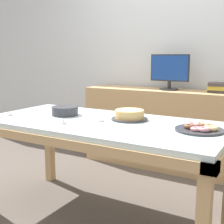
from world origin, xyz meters
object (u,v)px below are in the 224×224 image
(computer_monitor, at_px, (170,72))
(pastry_platter, at_px, (200,128))
(tealight_right_edge, at_px, (64,123))
(tealight_near_cakes, at_px, (189,121))
(cake_chocolate_round, at_px, (129,115))
(tealight_left_edge, at_px, (101,120))
(plate_stack, at_px, (65,111))
(tealight_near_front, at_px, (10,115))
(tealight_centre, at_px, (63,106))
(book_stack, at_px, (219,87))

(computer_monitor, bearing_deg, pastry_platter, -62.14)
(tealight_right_edge, distance_m, tealight_near_cakes, 0.89)
(cake_chocolate_round, relative_size, tealight_left_edge, 6.75)
(tealight_near_cakes, bearing_deg, computer_monitor, 117.08)
(pastry_platter, bearing_deg, plate_stack, -179.63)
(tealight_right_edge, xyz_separation_m, tealight_left_edge, (0.18, 0.20, 0.00))
(tealight_near_front, height_order, tealight_centre, same)
(book_stack, xyz_separation_m, plate_stack, (-0.93, -1.27, -0.12))
(book_stack, xyz_separation_m, tealight_near_front, (-1.29, -1.51, -0.15))
(pastry_platter, relative_size, tealight_near_front, 7.61)
(cake_chocolate_round, distance_m, tealight_near_cakes, 0.43)
(plate_stack, distance_m, tealight_near_front, 0.43)
(pastry_platter, relative_size, tealight_left_edge, 7.61)
(plate_stack, relative_size, tealight_right_edge, 5.25)
(tealight_right_edge, distance_m, tealight_centre, 0.73)
(tealight_near_cakes, bearing_deg, tealight_near_front, -160.65)
(tealight_near_front, xyz_separation_m, tealight_right_edge, (0.56, -0.02, 0.00))
(tealight_right_edge, xyz_separation_m, tealight_centre, (-0.46, 0.56, 0.00))
(tealight_right_edge, height_order, tealight_centre, same)
(computer_monitor, xyz_separation_m, tealight_left_edge, (-0.02, -1.33, -0.29))
(tealight_near_front, xyz_separation_m, tealight_centre, (0.10, 0.54, 0.00))
(tealight_right_edge, bearing_deg, tealight_near_cakes, 32.82)
(computer_monitor, relative_size, cake_chocolate_round, 1.57)
(tealight_near_cakes, bearing_deg, tealight_centre, 176.25)
(cake_chocolate_round, bearing_deg, pastry_platter, -9.22)
(tealight_left_edge, bearing_deg, tealight_right_edge, -132.77)
(tealight_near_front, bearing_deg, cake_chocolate_round, 20.75)
(pastry_platter, bearing_deg, tealight_left_edge, -174.02)
(cake_chocolate_round, distance_m, tealight_right_edge, 0.49)
(plate_stack, bearing_deg, cake_chocolate_round, 10.20)
(computer_monitor, distance_m, tealight_centre, 1.22)
(pastry_platter, height_order, tealight_near_cakes, pastry_platter)
(tealight_left_edge, height_order, tealight_centre, same)
(tealight_near_front, relative_size, tealight_near_cakes, 1.00)
(book_stack, bearing_deg, tealight_right_edge, -115.41)
(cake_chocolate_round, height_order, tealight_right_edge, cake_chocolate_round)
(cake_chocolate_round, bearing_deg, tealight_right_edge, -132.59)
(tealight_right_edge, bearing_deg, cake_chocolate_round, 47.41)
(tealight_right_edge, bearing_deg, computer_monitor, 82.27)
(cake_chocolate_round, distance_m, tealight_centre, 0.82)
(tealight_near_front, bearing_deg, plate_stack, 33.88)
(plate_stack, distance_m, tealight_centre, 0.40)
(cake_chocolate_round, bearing_deg, book_stack, 71.27)
(book_stack, height_order, tealight_near_front, book_stack)
(pastry_platter, bearing_deg, book_stack, 96.59)
(tealight_near_front, bearing_deg, computer_monitor, 63.09)
(tealight_near_front, bearing_deg, tealight_left_edge, 13.35)
(pastry_platter, distance_m, tealight_near_front, 1.45)
(tealight_near_front, bearing_deg, tealight_right_edge, -2.35)
(tealight_near_front, height_order, tealight_right_edge, same)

